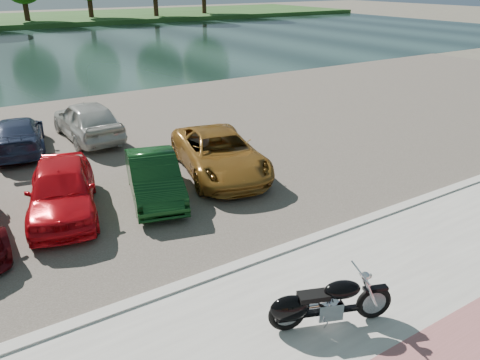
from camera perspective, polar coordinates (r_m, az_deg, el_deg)
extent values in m
plane|color=#595447|center=(9.62, 10.74, -14.83)|extent=(200.00, 200.00, 0.00)
cube|color=#A8A49E|center=(9.07, 15.22, -17.66)|extent=(60.00, 6.00, 0.10)
cube|color=#A8A49E|center=(10.81, 3.54, -9.19)|extent=(60.00, 0.30, 0.14)
cube|color=#464139|center=(18.17, -13.29, 3.93)|extent=(60.00, 18.00, 0.04)
cube|color=black|center=(46.02, -26.19, 13.77)|extent=(120.00, 40.00, 0.00)
cylinder|color=#311C12|center=(72.29, -24.74, 19.02)|extent=(0.70, 0.70, 4.50)
torus|color=black|center=(9.16, 15.97, -14.16)|extent=(0.68, 0.36, 0.68)
torus|color=black|center=(8.61, 5.72, -15.96)|extent=(0.68, 0.36, 0.68)
cylinder|color=#B2B2B7|center=(9.16, 15.97, -14.16)|extent=(0.45, 0.22, 0.46)
cylinder|color=#B2B2B7|center=(8.61, 5.72, -15.96)|extent=(0.45, 0.22, 0.46)
cylinder|color=silver|center=(8.85, 15.65, -13.12)|extent=(0.32, 0.16, 0.63)
cylinder|color=silver|center=(8.99, 15.09, -12.41)|extent=(0.32, 0.16, 0.63)
cylinder|color=silver|center=(8.63, 14.49, -10.91)|extent=(0.30, 0.71, 0.04)
sphere|color=silver|center=(8.71, 15.04, -11.24)|extent=(0.21, 0.21, 0.16)
sphere|color=silver|center=(8.74, 15.46, -11.16)|extent=(0.14, 0.14, 0.11)
cube|color=black|center=(8.98, 16.19, -12.58)|extent=(0.47, 0.29, 0.06)
cube|color=black|center=(8.89, 11.00, -15.39)|extent=(1.16, 0.53, 0.08)
cube|color=silver|center=(8.83, 10.72, -15.09)|extent=(0.54, 0.46, 0.34)
cylinder|color=silver|center=(8.74, 11.45, -13.95)|extent=(0.29, 0.26, 0.27)
cylinder|color=silver|center=(8.67, 10.19, -14.17)|extent=(0.29, 0.26, 0.27)
ellipsoid|color=black|center=(8.68, 12.35, -12.92)|extent=(0.76, 0.58, 0.32)
cube|color=black|center=(8.55, 8.95, -13.80)|extent=(0.61, 0.46, 0.10)
ellipsoid|color=black|center=(8.55, 6.09, -15.29)|extent=(0.80, 0.58, 0.50)
cube|color=black|center=(8.58, 5.73, -15.70)|extent=(0.44, 0.31, 0.30)
cylinder|color=silver|center=(8.93, 8.41, -15.45)|extent=(1.06, 0.48, 0.09)
cylinder|color=silver|center=(8.88, 8.45, -15.05)|extent=(1.06, 0.48, 0.09)
cylinder|color=#B2B2B7|center=(8.81, 10.42, -17.03)|extent=(0.07, 0.14, 0.22)
imported|color=red|center=(13.23, -20.89, -1.04)|extent=(2.68, 4.50, 1.44)
imported|color=#0E3514|center=(13.55, -10.44, 0.38)|extent=(2.29, 4.06, 1.27)
imported|color=#936222|center=(15.02, -2.53, 3.30)|extent=(3.31, 5.33, 1.38)
imported|color=navy|center=(18.87, -25.42, 5.02)|extent=(2.43, 4.48, 1.23)
imported|color=beige|center=(19.31, -18.13, 6.98)|extent=(1.93, 4.53, 1.53)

